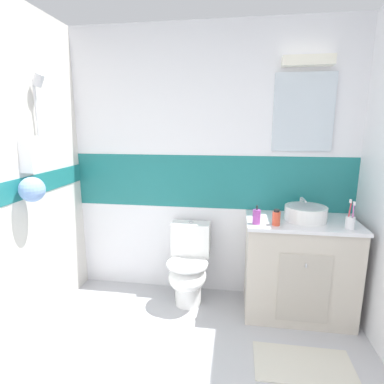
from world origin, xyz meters
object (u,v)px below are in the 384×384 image
object	(u,v)px
soap_dispenser	(257,217)
lotion_bottle_short	(276,218)
toothbrush_cup	(350,222)
sink_basin	(306,213)
toilet	(189,267)

from	to	relation	value
soap_dispenser	lotion_bottle_short	xyz separation A→B (m)	(0.15, -0.01, 0.00)
toothbrush_cup	soap_dispenser	bearing A→B (deg)	178.17
toothbrush_cup	soap_dispenser	distance (m)	0.69
sink_basin	toilet	world-z (taller)	sink_basin
sink_basin	soap_dispenser	xyz separation A→B (m)	(-0.41, -0.16, -0.00)
lotion_bottle_short	soap_dispenser	bearing A→B (deg)	175.52
toilet	soap_dispenser	bearing A→B (deg)	-17.34
sink_basin	soap_dispenser	world-z (taller)	same
sink_basin	lotion_bottle_short	xyz separation A→B (m)	(-0.26, -0.17, -0.00)
soap_dispenser	lotion_bottle_short	distance (m)	0.15
sink_basin	soap_dispenser	bearing A→B (deg)	-158.33
sink_basin	toothbrush_cup	world-z (taller)	toothbrush_cup
sink_basin	toothbrush_cup	size ratio (longest dim) A/B	1.66
toilet	sink_basin	bearing A→B (deg)	-1.10
soap_dispenser	lotion_bottle_short	size ratio (longest dim) A/B	1.21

